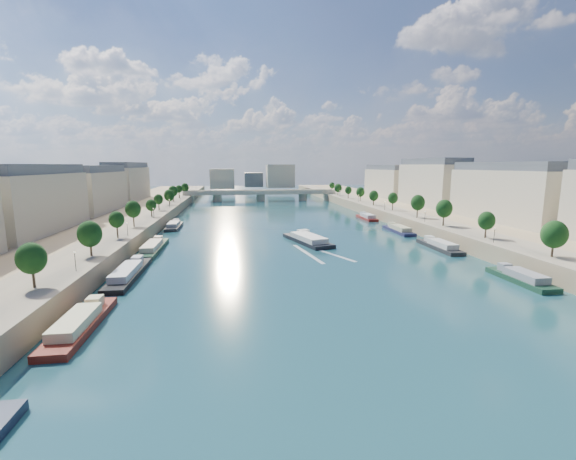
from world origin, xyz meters
name	(u,v)px	position (x,y,z in m)	size (l,w,h in m)	color
ground	(284,232)	(0.00, 100.00, 0.00)	(700.00, 700.00, 0.00)	#0C3037
quay_left	(96,230)	(-72.00, 100.00, 2.50)	(44.00, 520.00, 5.00)	#9E8460
quay_right	(450,222)	(72.00, 100.00, 2.50)	(44.00, 520.00, 5.00)	#9E8460
pave_left	(137,222)	(-57.00, 100.00, 5.05)	(14.00, 520.00, 0.10)	gray
pave_right	(417,217)	(57.00, 100.00, 5.05)	(14.00, 520.00, 0.10)	gray
trees_left	(142,208)	(-55.00, 102.00, 10.48)	(4.80, 268.80, 8.26)	#382B1E
trees_right	(403,202)	(55.00, 110.00, 10.48)	(4.80, 268.80, 8.26)	#382B1E
lamps_left	(142,219)	(-52.50, 90.00, 7.78)	(0.36, 200.36, 4.28)	black
lamps_right	(403,209)	(52.50, 105.00, 7.78)	(0.36, 200.36, 4.28)	black
buildings_left	(69,191)	(-85.00, 112.00, 16.45)	(16.00, 226.00, 23.20)	#C1B594
buildings_right	(464,188)	(85.00, 112.00, 16.45)	(16.00, 226.00, 23.20)	#C1B594
skyline	(258,178)	(3.19, 319.52, 14.66)	(79.00, 42.00, 22.00)	#C1B594
bridge	(261,194)	(0.00, 235.22, 5.08)	(112.00, 12.00, 8.15)	#C1B79E
tour_barge	(308,240)	(5.26, 77.03, 0.96)	(14.39, 27.32, 3.68)	black
wake	(318,253)	(5.26, 60.39, 0.02)	(14.59, 25.88, 0.04)	silver
moored_barges_left	(128,274)	(-45.50, 41.53, 0.84)	(5.00, 162.18, 3.60)	#1C253D
moored_barges_right	(443,248)	(45.50, 59.00, 0.84)	(5.00, 160.40, 3.60)	black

